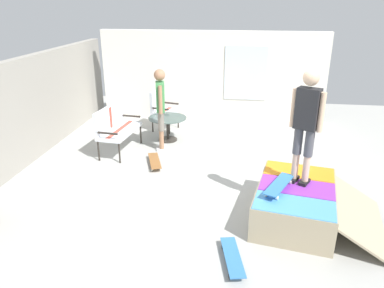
{
  "coord_description": "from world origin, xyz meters",
  "views": [
    {
      "loc": [
        -6.04,
        -0.33,
        3.14
      ],
      "look_at": [
        0.1,
        0.52,
        0.7
      ],
      "focal_mm": 34.28,
      "sensor_mm": 36.0,
      "label": 1
    }
  ],
  "objects_px": {
    "skate_ramp": "(297,203)",
    "patio_table": "(168,124)",
    "patio_chair_near_house": "(161,106)",
    "skateboard_spare": "(232,257)",
    "skateboard_by_bench": "(155,161)",
    "patio_bench": "(115,125)",
    "person_skater": "(306,119)",
    "person_watching": "(160,104)",
    "skateboard_on_ramp": "(279,185)"
  },
  "relations": [
    {
      "from": "patio_table",
      "to": "person_watching",
      "type": "distance_m",
      "value": 0.88
    },
    {
      "from": "patio_chair_near_house",
      "to": "skateboard_spare",
      "type": "distance_m",
      "value": 5.41
    },
    {
      "from": "skate_ramp",
      "to": "patio_table",
      "type": "bearing_deg",
      "value": 40.78
    },
    {
      "from": "person_watching",
      "to": "person_skater",
      "type": "distance_m",
      "value": 3.56
    },
    {
      "from": "person_watching",
      "to": "skateboard_by_bench",
      "type": "height_order",
      "value": "person_watching"
    },
    {
      "from": "skate_ramp",
      "to": "patio_table",
      "type": "distance_m",
      "value": 4.03
    },
    {
      "from": "patio_bench",
      "to": "person_skater",
      "type": "relative_size",
      "value": 0.76
    },
    {
      "from": "patio_bench",
      "to": "person_watching",
      "type": "relative_size",
      "value": 0.72
    },
    {
      "from": "skateboard_by_bench",
      "to": "skateboard_on_ramp",
      "type": "xyz_separation_m",
      "value": [
        -1.76,
        -2.3,
        0.54
      ]
    },
    {
      "from": "patio_bench",
      "to": "skateboard_on_ramp",
      "type": "distance_m",
      "value": 4.08
    },
    {
      "from": "skate_ramp",
      "to": "person_skater",
      "type": "xyz_separation_m",
      "value": [
        0.16,
        -0.01,
        1.28
      ]
    },
    {
      "from": "patio_table",
      "to": "skateboard_spare",
      "type": "distance_m",
      "value": 4.56
    },
    {
      "from": "patio_bench",
      "to": "person_skater",
      "type": "distance_m",
      "value": 4.29
    },
    {
      "from": "person_watching",
      "to": "skateboard_by_bench",
      "type": "bearing_deg",
      "value": -177.65
    },
    {
      "from": "person_watching",
      "to": "skateboard_spare",
      "type": "xyz_separation_m",
      "value": [
        -3.64,
        -1.72,
        -0.98
      ]
    },
    {
      "from": "person_watching",
      "to": "patio_chair_near_house",
      "type": "bearing_deg",
      "value": 12.26
    },
    {
      "from": "person_skater",
      "to": "skateboard_by_bench",
      "type": "xyz_separation_m",
      "value": [
        1.46,
        2.63,
        -1.47
      ]
    },
    {
      "from": "patio_bench",
      "to": "person_skater",
      "type": "height_order",
      "value": "person_skater"
    },
    {
      "from": "person_watching",
      "to": "skateboard_on_ramp",
      "type": "relative_size",
      "value": 2.22
    },
    {
      "from": "skateboard_by_bench",
      "to": "person_skater",
      "type": "bearing_deg",
      "value": -119.09
    },
    {
      "from": "patio_chair_near_house",
      "to": "patio_table",
      "type": "relative_size",
      "value": 1.13
    },
    {
      "from": "skate_ramp",
      "to": "skateboard_spare",
      "type": "bearing_deg",
      "value": 141.55
    },
    {
      "from": "patio_bench",
      "to": "patio_table",
      "type": "xyz_separation_m",
      "value": [
        0.82,
        -1.0,
        -0.21
      ]
    },
    {
      "from": "person_watching",
      "to": "skateboard_by_bench",
      "type": "relative_size",
      "value": 2.19
    },
    {
      "from": "skateboard_by_bench",
      "to": "skateboard_on_ramp",
      "type": "distance_m",
      "value": 2.95
    },
    {
      "from": "skate_ramp",
      "to": "skateboard_spare",
      "type": "relative_size",
      "value": 2.56
    },
    {
      "from": "patio_chair_near_house",
      "to": "person_skater",
      "type": "height_order",
      "value": "person_skater"
    },
    {
      "from": "skate_ramp",
      "to": "patio_chair_near_house",
      "type": "relative_size",
      "value": 2.07
    },
    {
      "from": "skateboard_by_bench",
      "to": "patio_bench",
      "type": "bearing_deg",
      "value": 58.81
    },
    {
      "from": "patio_bench",
      "to": "skateboard_spare",
      "type": "distance_m",
      "value": 4.37
    },
    {
      "from": "patio_chair_near_house",
      "to": "skateboard_spare",
      "type": "height_order",
      "value": "patio_chair_near_house"
    },
    {
      "from": "patio_bench",
      "to": "patio_table",
      "type": "bearing_deg",
      "value": -50.76
    },
    {
      "from": "person_watching",
      "to": "skateboard_spare",
      "type": "height_order",
      "value": "person_watching"
    },
    {
      "from": "patio_table",
      "to": "skateboard_by_bench",
      "type": "distance_m",
      "value": 1.46
    },
    {
      "from": "person_watching",
      "to": "skate_ramp",
      "type": "bearing_deg",
      "value": -132.89
    },
    {
      "from": "patio_table",
      "to": "person_skater",
      "type": "relative_size",
      "value": 0.52
    },
    {
      "from": "patio_table",
      "to": "skateboard_on_ramp",
      "type": "relative_size",
      "value": 1.11
    },
    {
      "from": "skateboard_spare",
      "to": "skateboard_on_ramp",
      "type": "height_order",
      "value": "skateboard_on_ramp"
    },
    {
      "from": "person_skater",
      "to": "skateboard_by_bench",
      "type": "distance_m",
      "value": 3.35
    },
    {
      "from": "person_watching",
      "to": "patio_table",
      "type": "bearing_deg",
      "value": -2.12
    },
    {
      "from": "patio_bench",
      "to": "skate_ramp",
      "type": "bearing_deg",
      "value": -121.6
    },
    {
      "from": "skateboard_spare",
      "to": "skate_ramp",
      "type": "bearing_deg",
      "value": -38.45
    },
    {
      "from": "person_skater",
      "to": "skateboard_by_bench",
      "type": "bearing_deg",
      "value": 60.91
    },
    {
      "from": "skateboard_spare",
      "to": "patio_chair_near_house",
      "type": "bearing_deg",
      "value": 21.95
    },
    {
      "from": "skate_ramp",
      "to": "patio_table",
      "type": "relative_size",
      "value": 2.34
    },
    {
      "from": "skateboard_spare",
      "to": "patio_bench",
      "type": "bearing_deg",
      "value": 38.35
    },
    {
      "from": "patio_chair_near_house",
      "to": "skateboard_on_ramp",
      "type": "bearing_deg",
      "value": -146.42
    },
    {
      "from": "patio_bench",
      "to": "skateboard_spare",
      "type": "xyz_separation_m",
      "value": [
        -3.41,
        -2.69,
        -0.53
      ]
    },
    {
      "from": "person_skater",
      "to": "person_watching",
      "type": "bearing_deg",
      "value": 49.12
    },
    {
      "from": "skate_ramp",
      "to": "patio_table",
      "type": "xyz_separation_m",
      "value": [
        3.05,
        2.63,
        0.13
      ]
    }
  ]
}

